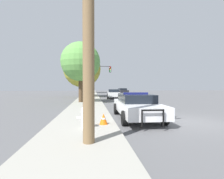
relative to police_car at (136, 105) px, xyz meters
name	(u,v)px	position (x,y,z in m)	size (l,w,h in m)	color
ground_plane	(186,122)	(2.23, -1.18, -0.74)	(110.00, 110.00, 0.00)	#565659
sidewalk_left	(83,123)	(-2.87, -1.18, -0.67)	(3.00, 110.00, 0.13)	#99968C
police_car	(136,105)	(0.00, 0.00, 0.00)	(2.21, 5.35, 1.44)	white
fire_hydrant	(84,117)	(-2.75, -2.39, -0.16)	(0.61, 0.27, 0.85)	white
utility_pole	(88,14)	(-2.54, -4.22, 3.17)	(1.40, 0.35, 7.43)	brown
traffic_light	(96,74)	(-1.79, 17.00, 2.80)	(3.94, 0.35, 4.77)	#424247
car_background_midblock	(114,93)	(0.62, 15.24, -0.03)	(2.10, 4.07, 1.31)	silver
car_background_oncoming	(122,91)	(4.19, 28.13, -0.05)	(2.10, 4.58, 1.25)	black
tree_sidewalk_mid	(82,69)	(-3.97, 18.25, 3.73)	(5.80, 5.80, 7.24)	#4C3823
tree_sidewalk_far	(90,73)	(-2.89, 34.25, 4.27)	(4.70, 4.70, 7.24)	brown
tree_sidewalk_near	(81,62)	(-3.60, 8.80, 3.53)	(4.03, 4.03, 6.17)	#4C3823
traffic_cone	(103,119)	(-1.95, -1.81, -0.37)	(0.37, 0.37, 0.48)	orange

